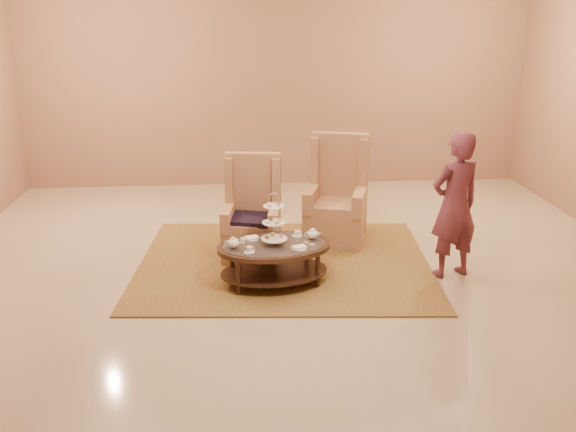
{
  "coord_description": "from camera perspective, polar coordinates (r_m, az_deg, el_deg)",
  "views": [
    {
      "loc": [
        -0.6,
        -6.27,
        2.78
      ],
      "look_at": [
        -0.1,
        0.2,
        0.66
      ],
      "focal_mm": 40.0,
      "sensor_mm": 36.0,
      "label": 1
    }
  ],
  "objects": [
    {
      "name": "tea_table",
      "position": [
        6.68,
        -1.24,
        -3.16
      ],
      "size": [
        1.31,
        1.0,
        1.0
      ],
      "rotation": [
        0.0,
        0.0,
        0.16
      ],
      "color": "black",
      "rests_on": "ground"
    },
    {
      "name": "armchair_right",
      "position": [
        7.97,
        4.35,
        0.94
      ],
      "size": [
        0.88,
        0.9,
        1.31
      ],
      "rotation": [
        0.0,
        0.0,
        -0.28
      ],
      "color": "#AF7B52",
      "rests_on": "ground"
    },
    {
      "name": "person",
      "position": [
        6.98,
        14.6,
        0.92
      ],
      "size": [
        0.67,
        0.54,
        1.59
      ],
      "rotation": [
        0.0,
        0.0,
        3.47
      ],
      "color": "#5F2936",
      "rests_on": "ground"
    },
    {
      "name": "rug",
      "position": [
        7.33,
        -0.33,
        -4.15
      ],
      "size": [
        3.46,
        2.96,
        0.02
      ],
      "rotation": [
        0.0,
        0.0,
        -0.07
      ],
      "color": "olive",
      "rests_on": "ground"
    },
    {
      "name": "wall_back",
      "position": [
        10.34,
        -1.08,
        12.34
      ],
      "size": [
        8.0,
        0.04,
        3.5
      ],
      "primitive_type": "cube",
      "color": "#996C53",
      "rests_on": "ground"
    },
    {
      "name": "ground",
      "position": [
        6.89,
        0.98,
        -5.74
      ],
      "size": [
        8.0,
        8.0,
        0.0
      ],
      "primitive_type": "plane",
      "color": "#BBA98B",
      "rests_on": "ground"
    },
    {
      "name": "armchair_left",
      "position": [
        7.46,
        -3.19,
        -0.57
      ],
      "size": [
        0.71,
        0.73,
        1.18
      ],
      "rotation": [
        0.0,
        0.0,
        -0.12
      ],
      "color": "#AF7B52",
      "rests_on": "ground"
    },
    {
      "name": "ceiling",
      "position": [
        6.89,
        0.98,
        -5.74
      ],
      "size": [
        8.0,
        8.0,
        0.02
      ],
      "primitive_type": "cube",
      "color": "silver",
      "rests_on": "ground"
    }
  ]
}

